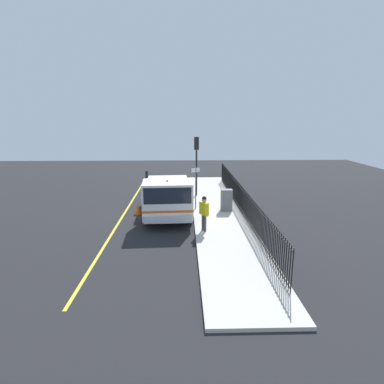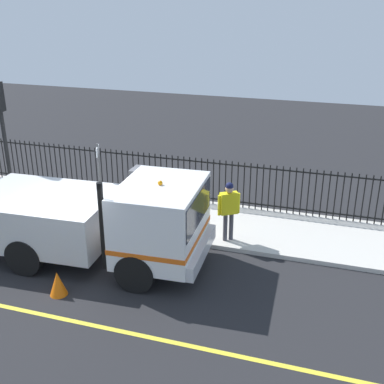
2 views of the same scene
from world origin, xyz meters
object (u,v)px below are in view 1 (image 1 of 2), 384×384
(work_truck, at_px, (168,194))
(worker_standing, at_px, (204,210))
(traffic_light_near, at_px, (196,154))
(utility_cabinet, at_px, (226,200))
(street_sign, at_px, (196,183))
(traffic_cone, at_px, (138,209))

(work_truck, relative_size, worker_standing, 3.62)
(traffic_light_near, height_order, utility_cabinet, traffic_light_near)
(utility_cabinet, bearing_deg, traffic_light_near, 113.81)
(street_sign, bearing_deg, traffic_light_near, 86.86)
(worker_standing, xyz_separation_m, traffic_light_near, (-0.08, 6.90, 1.80))
(traffic_light_near, relative_size, traffic_cone, 6.83)
(traffic_light_near, distance_m, traffic_cone, 5.79)
(traffic_light_near, bearing_deg, utility_cabinet, 108.84)
(worker_standing, distance_m, traffic_light_near, 7.13)
(traffic_light_near, bearing_deg, street_sign, 81.88)
(traffic_cone, bearing_deg, traffic_light_near, 46.80)
(traffic_cone, xyz_separation_m, street_sign, (3.34, 0.57, 1.39))
(traffic_cone, height_order, street_sign, street_sign)
(work_truck, height_order, traffic_light_near, traffic_light_near)
(worker_standing, relative_size, traffic_cone, 2.91)
(traffic_light_near, distance_m, utility_cabinet, 4.52)
(street_sign, bearing_deg, utility_cabinet, -13.54)
(traffic_cone, bearing_deg, street_sign, 9.60)
(traffic_light_near, relative_size, utility_cabinet, 3.21)
(work_truck, bearing_deg, street_sign, -150.95)
(traffic_light_near, bearing_deg, worker_standing, 85.69)
(work_truck, relative_size, traffic_light_near, 1.54)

